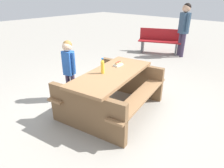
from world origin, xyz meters
name	(u,v)px	position (x,y,z in m)	size (l,w,h in m)	color
ground_plane	(112,109)	(0.00, 0.00, 0.00)	(30.00, 30.00, 0.00)	gray
picnic_table	(112,88)	(0.00, 0.00, 0.44)	(2.04, 1.73, 0.75)	olive
soda_bottle	(103,66)	(-0.14, 0.10, 0.88)	(0.06, 0.06, 0.27)	yellow
hotdog_tray	(118,64)	(0.35, 0.15, 0.78)	(0.18, 0.12, 0.08)	white
child_in_coat	(69,63)	(-0.27, 0.90, 0.78)	(0.22, 0.29, 1.22)	#3F334C
park_bench_near	(160,40)	(4.10, 1.38, 0.45)	(0.98, 1.53, 0.85)	maroon
bystander_adult	(184,23)	(4.19, 0.59, 1.11)	(0.34, 0.39, 1.74)	#3F334C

